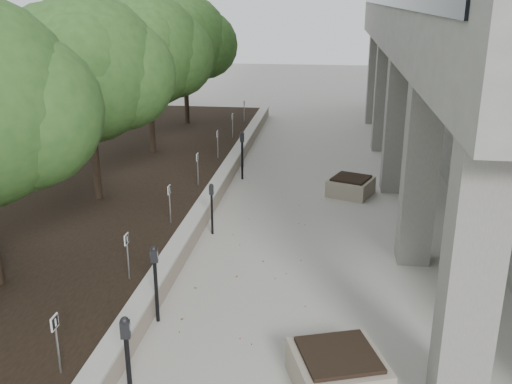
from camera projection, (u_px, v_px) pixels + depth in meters
The scene contains 20 objects.
retaining_wall at pixel (212, 196), 16.46m from camera, with size 0.39×26.00×0.50m, color tan, non-canonical shape.
planting_bed at pixel (90, 192), 16.93m from camera, with size 7.00×26.00×0.40m, color black.
crabapple_tree_3 at pixel (90, 100), 14.96m from camera, with size 4.60×4.00×5.44m, color #284E1E, non-canonical shape.
crabapple_tree_4 at pixel (149, 75), 19.65m from camera, with size 4.60×4.00×5.44m, color #284E1E, non-canonical shape.
crabapple_tree_5 at pixel (185, 60), 24.34m from camera, with size 4.60×4.00×5.44m, color #284E1E, non-canonical shape.
parking_sign_2 at pixel (57, 345), 8.34m from camera, with size 0.04×0.22×0.96m, color black, non-canonical shape.
parking_sign_3 at pixel (128, 257), 11.16m from camera, with size 0.04×0.22×0.96m, color black, non-canonical shape.
parking_sign_4 at pixel (170, 204), 13.97m from camera, with size 0.04×0.22×0.96m, color black, non-canonical shape.
parking_sign_5 at pixel (198, 169), 16.79m from camera, with size 0.04×0.22×0.96m, color black, non-canonical shape.
parking_sign_6 at pixel (218, 144), 19.60m from camera, with size 0.04×0.22×0.96m, color black, non-canonical shape.
parking_sign_7 at pixel (233, 126), 22.41m from camera, with size 0.04×0.22×0.96m, color black, non-canonical shape.
parking_sign_8 at pixel (244, 111), 25.23m from camera, with size 0.04×0.22×0.96m, color black, non-canonical shape.
parking_meter_1 at pixel (128, 366), 8.01m from camera, with size 0.16×0.11×1.57m, color black, non-canonical shape.
parking_meter_2 at pixel (156, 284), 10.35m from camera, with size 0.15×0.11×1.51m, color black, non-canonical shape.
parking_meter_3 at pixel (212, 209), 14.26m from camera, with size 0.13×0.09×1.33m, color black, non-canonical shape.
parking_meter_4 at pixel (242, 156), 18.54m from camera, with size 0.16×0.11×1.58m, color black, non-canonical shape.
parking_meter_5 at pixel (243, 149), 19.91m from camera, with size 0.13×0.09×1.27m, color black, non-canonical shape.
planter_front at pixel (338, 370), 8.71m from camera, with size 1.31×1.31×0.61m, color tan, non-canonical shape.
planter_back at pixel (351, 186), 17.25m from camera, with size 1.18×1.18×0.55m, color tan, non-canonical shape.
berry_scatter at pixel (253, 269), 12.57m from camera, with size 3.30×14.10×0.02m, color maroon, non-canonical shape.
Camera 1 is at (1.46, -6.24, 5.68)m, focal length 40.34 mm.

